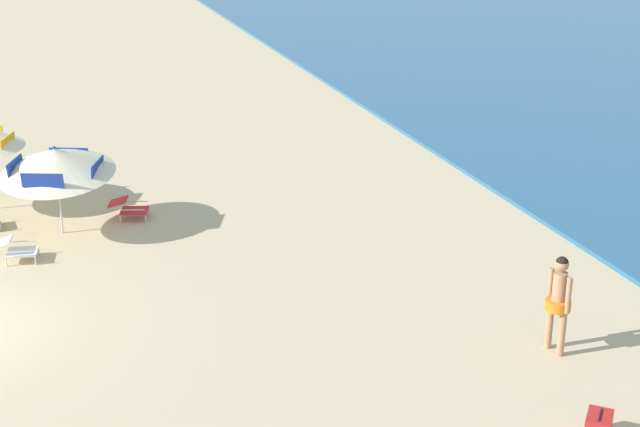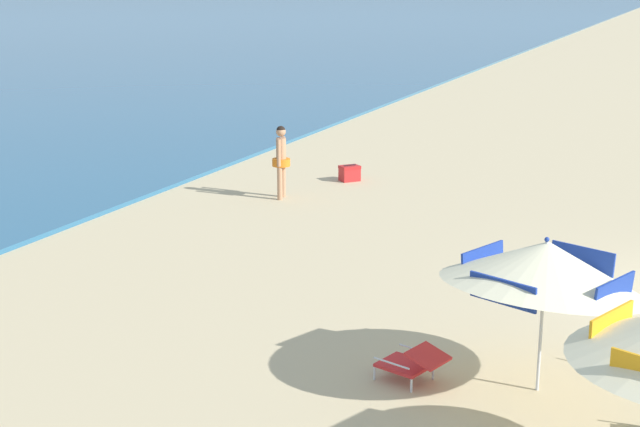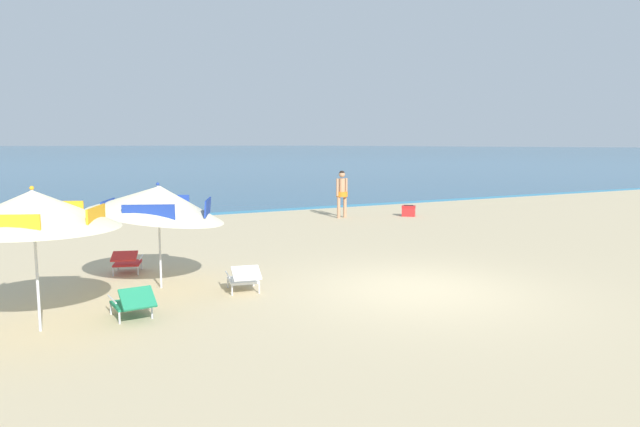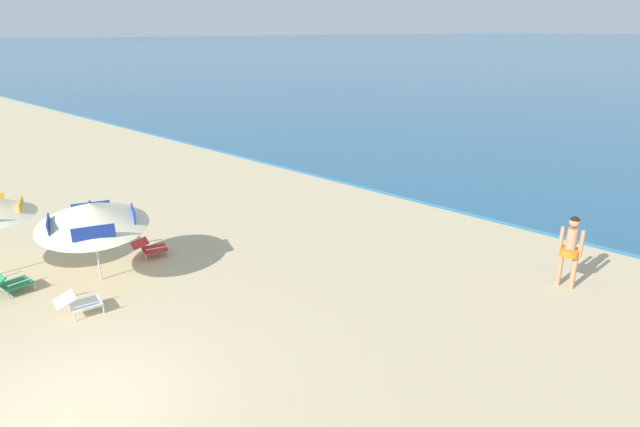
{
  "view_description": "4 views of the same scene",
  "coord_description": "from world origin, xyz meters",
  "px_view_note": "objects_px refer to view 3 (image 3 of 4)",
  "views": [
    {
      "loc": [
        15.95,
        1.33,
        7.85
      ],
      "look_at": [
        -0.38,
        7.05,
        1.23
      ],
      "focal_mm": 53.29,
      "sensor_mm": 36.0,
      "label": 1
    },
    {
      "loc": [
        -14.64,
        0.98,
        4.91
      ],
      "look_at": [
        0.05,
        7.06,
        0.82
      ],
      "focal_mm": 50.0,
      "sensor_mm": 36.0,
      "label": 2
    },
    {
      "loc": [
        -6.4,
        -8.26,
        2.7
      ],
      "look_at": [
        1.0,
        5.73,
        0.75
      ],
      "focal_mm": 31.87,
      "sensor_mm": 36.0,
      "label": 3
    },
    {
      "loc": [
        7.52,
        -2.26,
        5.66
      ],
      "look_at": [
        -1.38,
        7.06,
        1.17
      ],
      "focal_mm": 29.67,
      "sensor_mm": 36.0,
      "label": 4
    }
  ],
  "objects_px": {
    "lounge_chair_under_umbrella": "(133,302)",
    "lounge_chair_facing_sea": "(126,261)",
    "cooler_box": "(409,211)",
    "lounge_chair_beside_umbrella": "(244,278)",
    "beach_umbrella_striped_main": "(158,201)",
    "person_standing_near_shore": "(342,191)",
    "beach_umbrella_striped_second": "(33,209)"
  },
  "relations": [
    {
      "from": "beach_umbrella_striped_main",
      "to": "person_standing_near_shore",
      "type": "distance_m",
      "value": 10.96
    },
    {
      "from": "beach_umbrella_striped_second",
      "to": "lounge_chair_beside_umbrella",
      "type": "height_order",
      "value": "beach_umbrella_striped_second"
    },
    {
      "from": "lounge_chair_facing_sea",
      "to": "person_standing_near_shore",
      "type": "height_order",
      "value": "person_standing_near_shore"
    },
    {
      "from": "lounge_chair_under_umbrella",
      "to": "lounge_chair_facing_sea",
      "type": "relative_size",
      "value": 0.96
    },
    {
      "from": "beach_umbrella_striped_second",
      "to": "cooler_box",
      "type": "relative_size",
      "value": 5.61
    },
    {
      "from": "cooler_box",
      "to": "person_standing_near_shore",
      "type": "bearing_deg",
      "value": 161.53
    },
    {
      "from": "lounge_chair_under_umbrella",
      "to": "lounge_chair_beside_umbrella",
      "type": "bearing_deg",
      "value": 18.54
    },
    {
      "from": "lounge_chair_facing_sea",
      "to": "cooler_box",
      "type": "height_order",
      "value": "lounge_chair_facing_sea"
    },
    {
      "from": "lounge_chair_facing_sea",
      "to": "person_standing_near_shore",
      "type": "relative_size",
      "value": 0.57
    },
    {
      "from": "beach_umbrella_striped_main",
      "to": "person_standing_near_shore",
      "type": "xyz_separation_m",
      "value": [
        8.15,
        7.29,
        -0.65
      ]
    },
    {
      "from": "lounge_chair_facing_sea",
      "to": "cooler_box",
      "type": "relative_size",
      "value": 1.62
    },
    {
      "from": "lounge_chair_under_umbrella",
      "to": "lounge_chair_facing_sea",
      "type": "bearing_deg",
      "value": 82.58
    },
    {
      "from": "lounge_chair_under_umbrella",
      "to": "cooler_box",
      "type": "xyz_separation_m",
      "value": [
        11.38,
        8.22,
        -0.07
      ]
    },
    {
      "from": "lounge_chair_beside_umbrella",
      "to": "person_standing_near_shore",
      "type": "xyz_separation_m",
      "value": [
        6.88,
        8.33,
        0.72
      ]
    },
    {
      "from": "beach_umbrella_striped_main",
      "to": "person_standing_near_shore",
      "type": "relative_size",
      "value": 1.94
    },
    {
      "from": "beach_umbrella_striped_second",
      "to": "cooler_box",
      "type": "distance_m",
      "value": 15.18
    },
    {
      "from": "beach_umbrella_striped_main",
      "to": "lounge_chair_under_umbrella",
      "type": "distance_m",
      "value": 2.36
    },
    {
      "from": "beach_umbrella_striped_main",
      "to": "lounge_chair_facing_sea",
      "type": "distance_m",
      "value": 2.08
    },
    {
      "from": "lounge_chair_beside_umbrella",
      "to": "lounge_chair_facing_sea",
      "type": "relative_size",
      "value": 0.98
    },
    {
      "from": "lounge_chair_facing_sea",
      "to": "cooler_box",
      "type": "bearing_deg",
      "value": 24.41
    },
    {
      "from": "beach_umbrella_striped_main",
      "to": "lounge_chair_beside_umbrella",
      "type": "bearing_deg",
      "value": -39.25
    },
    {
      "from": "lounge_chair_under_umbrella",
      "to": "cooler_box",
      "type": "bearing_deg",
      "value": 35.84
    },
    {
      "from": "beach_umbrella_striped_main",
      "to": "lounge_chair_beside_umbrella",
      "type": "relative_size",
      "value": 3.48
    },
    {
      "from": "lounge_chair_beside_umbrella",
      "to": "lounge_chair_under_umbrella",
      "type": "bearing_deg",
      "value": -161.46
    },
    {
      "from": "beach_umbrella_striped_second",
      "to": "lounge_chair_under_umbrella",
      "type": "bearing_deg",
      "value": -1.4
    },
    {
      "from": "beach_umbrella_striped_second",
      "to": "lounge_chair_under_umbrella",
      "type": "relative_size",
      "value": 3.59
    },
    {
      "from": "person_standing_near_shore",
      "to": "cooler_box",
      "type": "xyz_separation_m",
      "value": [
        2.43,
        -0.81,
        -0.8
      ]
    },
    {
      "from": "lounge_chair_beside_umbrella",
      "to": "person_standing_near_shore",
      "type": "height_order",
      "value": "person_standing_near_shore"
    },
    {
      "from": "person_standing_near_shore",
      "to": "cooler_box",
      "type": "bearing_deg",
      "value": -18.47
    },
    {
      "from": "cooler_box",
      "to": "lounge_chair_beside_umbrella",
      "type": "bearing_deg",
      "value": -141.04
    },
    {
      "from": "lounge_chair_under_umbrella",
      "to": "beach_umbrella_striped_second",
      "type": "bearing_deg",
      "value": 178.6
    },
    {
      "from": "lounge_chair_beside_umbrella",
      "to": "person_standing_near_shore",
      "type": "distance_m",
      "value": 10.83
    }
  ]
}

